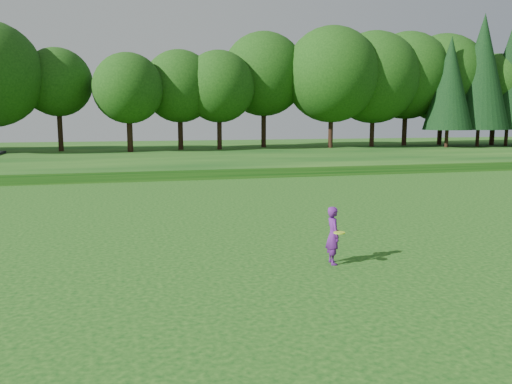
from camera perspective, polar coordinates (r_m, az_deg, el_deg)
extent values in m
plane|color=#0C3E10|center=(10.98, -5.76, -11.16)|extent=(140.00, 140.00, 0.00)
cube|color=#0C3E10|center=(44.39, -12.27, 3.98)|extent=(130.00, 30.00, 0.60)
cube|color=gray|center=(30.49, -11.32, 1.47)|extent=(130.00, 1.60, 0.04)
imported|color=#5F1C7F|center=(12.79, 8.80, -4.92)|extent=(0.40, 0.57, 1.48)
cylinder|color=#BAE323|center=(12.47, 9.50, -4.60)|extent=(0.28, 0.28, 0.03)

